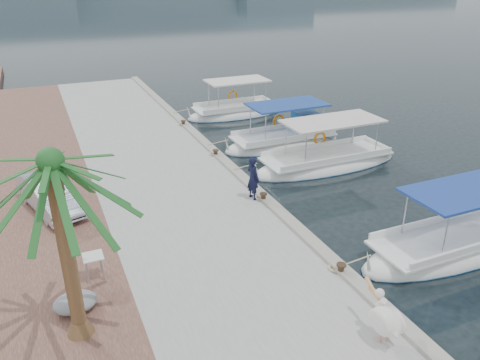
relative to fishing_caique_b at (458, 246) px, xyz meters
name	(u,v)px	position (x,y,z in m)	size (l,w,h in m)	color
ground	(290,229)	(-4.41, 3.37, -0.12)	(400.00, 400.00, 0.00)	black
concrete_quay	(170,183)	(-7.41, 8.37, 0.13)	(6.00, 40.00, 0.50)	#9A9A95
quay_curb	(231,166)	(-4.63, 8.37, 0.44)	(0.44, 40.00, 0.12)	gray
cobblestone_strip	(42,205)	(-12.41, 8.37, 0.13)	(4.00, 40.00, 0.50)	brown
fishing_caique_b	(458,246)	(0.00, 0.00, 0.00)	(7.64, 2.26, 2.83)	white
fishing_caique_c	(326,164)	(-0.04, 7.79, 0.00)	(7.56, 2.36, 2.83)	white
fishing_caique_d	(285,142)	(-0.43, 11.09, 0.07)	(6.57, 2.37, 2.83)	white
fishing_caique_e	(235,113)	(-0.67, 17.19, 0.00)	(6.30, 2.31, 2.83)	white
mooring_bollards	(263,196)	(-4.76, 4.87, 0.57)	(0.28, 20.28, 0.33)	black
pelican	(386,319)	(-5.37, -2.71, 0.98)	(0.65, 1.53, 1.18)	tan
fisherman	(253,178)	(-5.01, 5.26, 1.21)	(0.61, 0.40, 1.66)	black
date_palm	(51,163)	(-11.84, 0.38, 4.78)	(4.60, 4.60, 5.35)	brown
parked_car	(50,194)	(-12.04, 7.38, 0.99)	(1.29, 3.70, 1.22)	silver
tarp_bundle	(75,302)	(-11.86, 1.33, 0.58)	(1.10, 0.90, 0.40)	gray
folding_table	(94,262)	(-11.20, 2.49, 0.90)	(0.55, 0.55, 0.73)	silver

